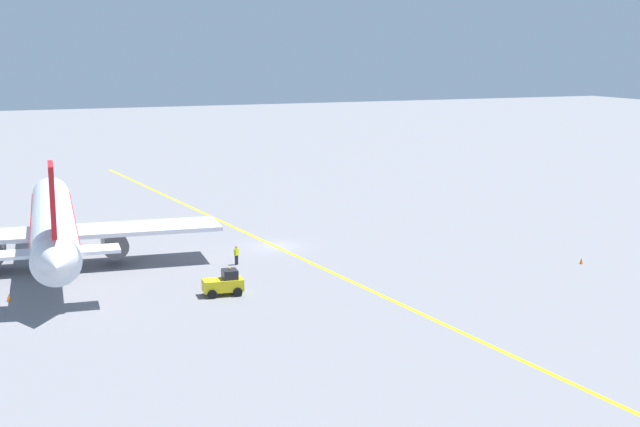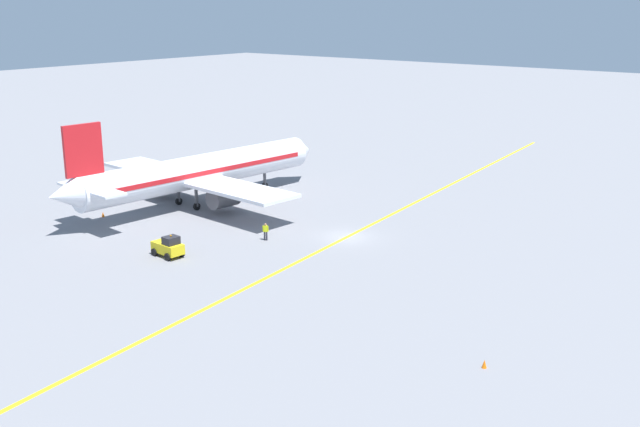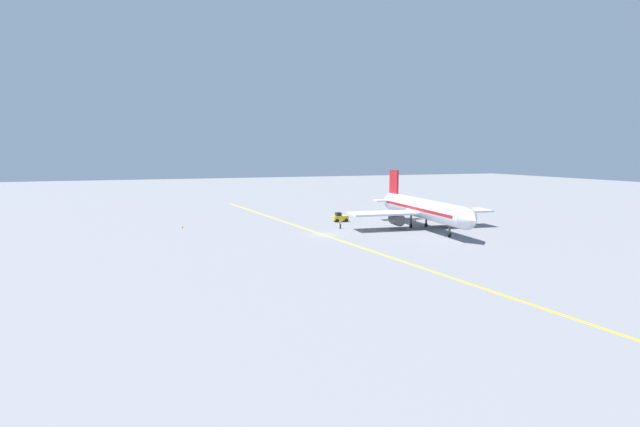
# 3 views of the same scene
# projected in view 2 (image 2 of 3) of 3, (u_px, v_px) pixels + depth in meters

# --- Properties ---
(ground_plane) EXTENTS (400.00, 400.00, 0.00)m
(ground_plane) POSITION_uv_depth(u_px,v_px,m) (347.00, 237.00, 71.81)
(ground_plane) COLOR slate
(apron_yellow_centreline) EXTENTS (11.71, 119.50, 0.01)m
(apron_yellow_centreline) POSITION_uv_depth(u_px,v_px,m) (347.00, 237.00, 71.81)
(apron_yellow_centreline) COLOR yellow
(apron_yellow_centreline) RESTS_ON ground
(airplane_at_gate) EXTENTS (28.36, 35.55, 10.60)m
(airplane_at_gate) POSITION_uv_depth(u_px,v_px,m) (198.00, 172.00, 82.35)
(airplane_at_gate) COLOR silver
(airplane_at_gate) RESTS_ON ground
(baggage_tug_white) EXTENTS (3.12, 1.97, 2.11)m
(baggage_tug_white) POSITION_uv_depth(u_px,v_px,m) (168.00, 247.00, 66.02)
(baggage_tug_white) COLOR gold
(baggage_tug_white) RESTS_ON ground
(ground_crew_worker) EXTENTS (0.52, 0.36, 1.68)m
(ground_crew_worker) POSITION_uv_depth(u_px,v_px,m) (266.00, 231.00, 70.55)
(ground_crew_worker) COLOR #23232D
(ground_crew_worker) RESTS_ON ground
(traffic_cone_near_nose) EXTENTS (0.32, 0.32, 0.55)m
(traffic_cone_near_nose) POSITION_uv_depth(u_px,v_px,m) (103.00, 214.00, 78.51)
(traffic_cone_near_nose) COLOR orange
(traffic_cone_near_nose) RESTS_ON ground
(traffic_cone_mid_apron) EXTENTS (0.32, 0.32, 0.55)m
(traffic_cone_mid_apron) POSITION_uv_depth(u_px,v_px,m) (484.00, 364.00, 45.93)
(traffic_cone_mid_apron) COLOR orange
(traffic_cone_mid_apron) RESTS_ON ground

